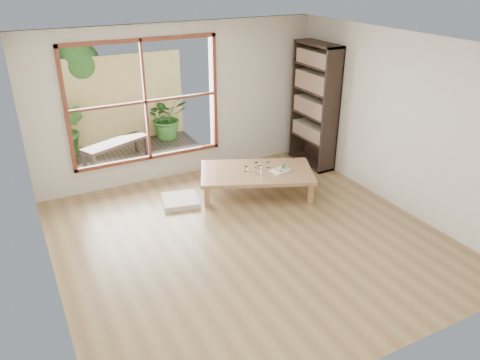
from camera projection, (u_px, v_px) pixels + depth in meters
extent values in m
plane|color=#967A4B|center=(248.00, 237.00, 6.47)|extent=(5.00, 5.00, 0.00)
cube|color=#A97852|center=(257.00, 172.00, 7.56)|extent=(2.05, 1.64, 0.06)
cube|color=#A97852|center=(207.00, 196.00, 7.23)|extent=(0.12, 0.12, 0.34)
cube|color=#A97852|center=(207.00, 174.00, 7.97)|extent=(0.12, 0.12, 0.34)
cube|color=#A97852|center=(310.00, 193.00, 7.32)|extent=(0.12, 0.12, 0.34)
cube|color=#A97852|center=(301.00, 172.00, 8.07)|extent=(0.12, 0.12, 0.34)
cube|color=beige|center=(180.00, 200.00, 7.38)|extent=(0.65, 0.65, 0.08)
cube|color=#30211A|center=(314.00, 106.00, 8.38)|extent=(0.35, 0.99, 2.21)
cylinder|color=silver|center=(259.00, 170.00, 7.40)|extent=(0.08, 0.08, 0.15)
cylinder|color=silver|center=(268.00, 165.00, 7.66)|extent=(0.06, 0.06, 0.09)
cylinder|color=silver|center=(256.00, 165.00, 7.65)|extent=(0.07, 0.07, 0.09)
cylinder|color=silver|center=(246.00, 169.00, 7.52)|extent=(0.06, 0.06, 0.08)
cube|color=white|center=(280.00, 170.00, 7.54)|extent=(0.33, 0.27, 0.02)
sphere|color=#43762F|center=(283.00, 166.00, 7.59)|extent=(0.08, 0.08, 0.08)
cube|color=orange|center=(280.00, 170.00, 7.48)|extent=(0.06, 0.05, 0.03)
cube|color=beige|center=(275.00, 169.00, 7.53)|extent=(0.07, 0.06, 0.02)
cylinder|color=silver|center=(284.00, 171.00, 7.49)|extent=(0.17, 0.04, 0.01)
cube|color=#392F29|center=(134.00, 158.00, 9.08)|extent=(2.80, 2.00, 0.05)
cube|color=#30211A|center=(115.00, 143.00, 8.65)|extent=(1.33, 0.87, 0.05)
cube|color=#30211A|center=(94.00, 165.00, 8.23)|extent=(0.08, 0.08, 0.35)
cube|color=#30211A|center=(84.00, 161.00, 8.40)|extent=(0.08, 0.08, 0.35)
cube|color=#30211A|center=(147.00, 146.00, 9.08)|extent=(0.08, 0.08, 0.35)
cube|color=#30211A|center=(137.00, 143.00, 9.25)|extent=(0.08, 0.08, 0.35)
cube|color=#DAC56F|center=(116.00, 100.00, 9.50)|extent=(2.80, 0.06, 1.80)
imported|color=#2F6625|center=(167.00, 117.00, 9.82)|extent=(0.94, 0.85, 0.95)
imported|color=#2F6625|center=(70.00, 130.00, 8.96)|extent=(0.66, 0.59, 1.01)
cylinder|color=#4C3D2D|center=(79.00, 106.00, 9.49)|extent=(0.14, 0.14, 1.60)
sphere|color=#2F6625|center=(79.00, 63.00, 9.18)|extent=(0.84, 0.84, 0.84)
sphere|color=#2F6625|center=(65.00, 74.00, 9.21)|extent=(0.70, 0.70, 0.70)
sphere|color=#2F6625|center=(73.00, 51.00, 8.95)|extent=(0.64, 0.64, 0.64)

